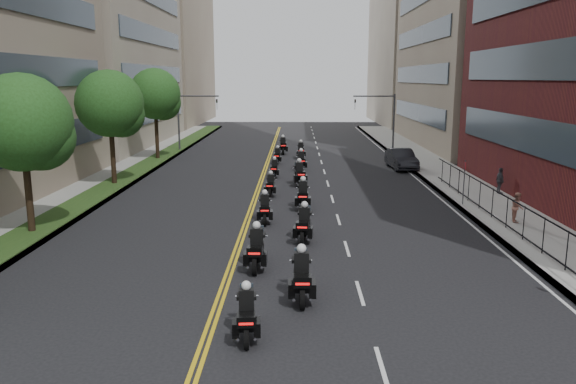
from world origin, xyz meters
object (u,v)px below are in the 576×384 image
(motorcycle_5, at_px, (303,196))
(pedestrian_c, at_px, (500,181))
(motorcycle_8, at_px, (274,169))
(motorcycle_12, at_px, (283,146))
(motorcycle_0, at_px, (247,316))
(motorcycle_7, at_px, (299,175))
(motorcycle_10, at_px, (277,157))
(parked_sedan, at_px, (401,159))
(motorcycle_11, at_px, (301,151))
(pedestrian_b, at_px, (517,207))
(motorcycle_6, at_px, (271,186))
(motorcycle_1, at_px, (301,278))
(motorcycle_2, at_px, (256,250))
(motorcycle_3, at_px, (304,226))
(motorcycle_9, at_px, (301,162))
(motorcycle_4, at_px, (265,210))

(motorcycle_5, xyz_separation_m, pedestrian_c, (12.10, 3.69, 0.23))
(motorcycle_5, distance_m, motorcycle_8, 10.22)
(motorcycle_5, relative_size, motorcycle_12, 1.00)
(motorcycle_5, height_order, motorcycle_8, motorcycle_5)
(motorcycle_0, distance_m, motorcycle_7, 22.61)
(motorcycle_12, xyz_separation_m, pedestrian_c, (13.75, -19.31, 0.23))
(motorcycle_10, bearing_deg, parked_sedan, -11.54)
(motorcycle_5, bearing_deg, motorcycle_8, 102.34)
(motorcycle_11, bearing_deg, motorcycle_10, -124.42)
(motorcycle_7, distance_m, pedestrian_c, 12.67)
(motorcycle_12, bearing_deg, parked_sedan, -46.27)
(parked_sedan, relative_size, pedestrian_b, 3.27)
(motorcycle_6, xyz_separation_m, motorcycle_8, (-0.01, 6.45, -0.01))
(motorcycle_1, bearing_deg, motorcycle_2, 117.62)
(motorcycle_0, distance_m, motorcycle_11, 35.51)
(motorcycle_8, height_order, parked_sedan, parked_sedan)
(motorcycle_2, distance_m, pedestrian_b, 14.05)
(motorcycle_7, bearing_deg, motorcycle_10, 93.65)
(motorcycle_3, distance_m, pedestrian_c, 15.63)
(motorcycle_1, height_order, motorcycle_9, motorcycle_1)
(motorcycle_5, relative_size, motorcycle_11, 1.08)
(motorcycle_4, xyz_separation_m, pedestrian_c, (14.03, 6.63, 0.30))
(motorcycle_4, height_order, pedestrian_b, motorcycle_4)
(motorcycle_4, bearing_deg, pedestrian_c, 22.56)
(motorcycle_1, distance_m, pedestrian_c, 20.64)
(motorcycle_1, bearing_deg, pedestrian_c, 52.24)
(motorcycle_1, bearing_deg, motorcycle_8, 93.17)
(motorcycle_11, bearing_deg, motorcycle_5, -92.12)
(motorcycle_9, bearing_deg, motorcycle_2, -97.92)
(motorcycle_0, relative_size, motorcycle_5, 0.88)
(motorcycle_7, bearing_deg, motorcycle_2, -102.62)
(motorcycle_0, relative_size, motorcycle_3, 0.90)
(motorcycle_2, height_order, motorcycle_12, motorcycle_12)
(motorcycle_1, bearing_deg, motorcycle_4, 98.73)
(motorcycle_2, height_order, motorcycle_5, motorcycle_5)
(motorcycle_11, distance_m, parked_sedan, 9.78)
(motorcycle_7, xyz_separation_m, motorcycle_12, (-1.49, 16.08, -0.01))
(motorcycle_11, bearing_deg, motorcycle_1, -92.42)
(motorcycle_5, xyz_separation_m, motorcycle_7, (-0.16, 6.91, 0.01))
(motorcycle_4, height_order, motorcycle_9, motorcycle_9)
(motorcycle_6, distance_m, motorcycle_9, 9.88)
(motorcycle_2, bearing_deg, motorcycle_3, 63.83)
(motorcycle_4, distance_m, motorcycle_7, 10.02)
(motorcycle_12, bearing_deg, motorcycle_7, -88.48)
(motorcycle_0, xyz_separation_m, parked_sedan, (9.73, 29.80, 0.16))
(motorcycle_11, relative_size, parked_sedan, 0.48)
(motorcycle_6, height_order, pedestrian_b, pedestrian_b)
(motorcycle_11, xyz_separation_m, pedestrian_b, (10.47, -23.02, 0.22))
(motorcycle_4, bearing_deg, motorcycle_8, 87.35)
(motorcycle_2, distance_m, motorcycle_5, 10.03)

